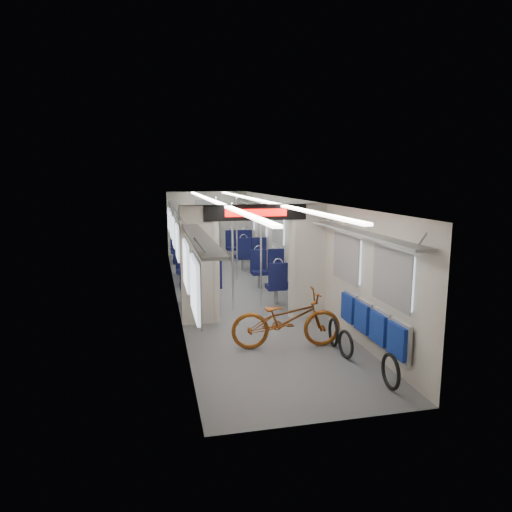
{
  "coord_description": "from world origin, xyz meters",
  "views": [
    {
      "loc": [
        -1.9,
        -10.61,
        2.82
      ],
      "look_at": [
        0.12,
        -1.58,
        1.21
      ],
      "focal_mm": 32.0,
      "sensor_mm": 36.0,
      "label": 1
    }
  ],
  "objects_px": {
    "seat_bay_far_right": "(245,248)",
    "bike_hoop_b": "(346,346)",
    "stanchion_far_right": "(237,239)",
    "flip_bench": "(372,322)",
    "seat_bay_far_left": "(187,250)",
    "bike_hoop_c": "(333,334)",
    "stanchion_far_left": "(217,240)",
    "bike_hoop_a": "(391,373)",
    "stanchion_near_right": "(261,255)",
    "bicycle": "(286,319)",
    "stanchion_near_left": "(233,258)",
    "seat_bay_near_right": "(277,273)",
    "seat_bay_near_left": "(197,272)"
  },
  "relations": [
    {
      "from": "stanchion_near_right",
      "to": "seat_bay_near_left",
      "type": "bearing_deg",
      "value": 132.13
    },
    {
      "from": "stanchion_far_right",
      "to": "bicycle",
      "type": "bearing_deg",
      "value": -91.13
    },
    {
      "from": "bike_hoop_a",
      "to": "bike_hoop_b",
      "type": "height_order",
      "value": "bike_hoop_a"
    },
    {
      "from": "bike_hoop_b",
      "to": "bike_hoop_a",
      "type": "bearing_deg",
      "value": -82.36
    },
    {
      "from": "flip_bench",
      "to": "stanchion_far_left",
      "type": "xyz_separation_m",
      "value": [
        -1.63,
        5.85,
        0.57
      ]
    },
    {
      "from": "seat_bay_far_right",
      "to": "flip_bench",
      "type": "bearing_deg",
      "value": -87.04
    },
    {
      "from": "bicycle",
      "to": "bike_hoop_b",
      "type": "height_order",
      "value": "bicycle"
    },
    {
      "from": "bike_hoop_c",
      "to": "stanchion_far_left",
      "type": "relative_size",
      "value": 0.21
    },
    {
      "from": "bike_hoop_a",
      "to": "stanchion_far_right",
      "type": "distance_m",
      "value": 7.1
    },
    {
      "from": "stanchion_near_left",
      "to": "stanchion_near_right",
      "type": "distance_m",
      "value": 0.69
    },
    {
      "from": "stanchion_far_left",
      "to": "stanchion_far_right",
      "type": "bearing_deg",
      "value": 8.25
    },
    {
      "from": "bike_hoop_b",
      "to": "bike_hoop_c",
      "type": "xyz_separation_m",
      "value": [
        0.01,
        0.53,
        0.01
      ]
    },
    {
      "from": "bike_hoop_b",
      "to": "seat_bay_far_left",
      "type": "xyz_separation_m",
      "value": [
        -1.9,
        7.76,
        0.37
      ]
    },
    {
      "from": "seat_bay_near_left",
      "to": "bicycle",
      "type": "bearing_deg",
      "value": -73.98
    },
    {
      "from": "bicycle",
      "to": "seat_bay_near_left",
      "type": "xyz_separation_m",
      "value": [
        -1.12,
        3.9,
        0.07
      ]
    },
    {
      "from": "bike_hoop_b",
      "to": "stanchion_near_left",
      "type": "distance_m",
      "value": 3.36
    },
    {
      "from": "flip_bench",
      "to": "stanchion_near_left",
      "type": "distance_m",
      "value": 3.5
    },
    {
      "from": "bike_hoop_a",
      "to": "stanchion_far_left",
      "type": "xyz_separation_m",
      "value": [
        -1.39,
        6.91,
        0.92
      ]
    },
    {
      "from": "bicycle",
      "to": "stanchion_near_right",
      "type": "xyz_separation_m",
      "value": [
        0.15,
        2.5,
        0.67
      ]
    },
    {
      "from": "flip_bench",
      "to": "bike_hoop_c",
      "type": "bearing_deg",
      "value": 122.46
    },
    {
      "from": "stanchion_near_right",
      "to": "stanchion_near_left",
      "type": "bearing_deg",
      "value": -162.74
    },
    {
      "from": "bicycle",
      "to": "bike_hoop_b",
      "type": "bearing_deg",
      "value": -125.16
    },
    {
      "from": "bike_hoop_b",
      "to": "seat_bay_far_right",
      "type": "height_order",
      "value": "seat_bay_far_right"
    },
    {
      "from": "bike_hoop_b",
      "to": "seat_bay_near_right",
      "type": "distance_m",
      "value": 4.05
    },
    {
      "from": "bike_hoop_a",
      "to": "bike_hoop_c",
      "type": "distance_m",
      "value": 1.66
    },
    {
      "from": "bike_hoop_a",
      "to": "stanchion_far_left",
      "type": "relative_size",
      "value": 0.22
    },
    {
      "from": "flip_bench",
      "to": "stanchion_far_left",
      "type": "relative_size",
      "value": 0.93
    },
    {
      "from": "bike_hoop_a",
      "to": "bike_hoop_b",
      "type": "distance_m",
      "value": 1.14
    },
    {
      "from": "flip_bench",
      "to": "stanchion_near_left",
      "type": "height_order",
      "value": "stanchion_near_left"
    },
    {
      "from": "flip_bench",
      "to": "seat_bay_far_left",
      "type": "height_order",
      "value": "seat_bay_far_left"
    },
    {
      "from": "bike_hoop_a",
      "to": "bike_hoop_c",
      "type": "bearing_deg",
      "value": 94.96
    },
    {
      "from": "seat_bay_far_right",
      "to": "bike_hoop_b",
      "type": "bearing_deg",
      "value": -89.78
    },
    {
      "from": "seat_bay_far_left",
      "to": "seat_bay_far_right",
      "type": "distance_m",
      "value": 1.89
    },
    {
      "from": "bike_hoop_a",
      "to": "seat_bay_near_left",
      "type": "distance_m",
      "value": 6.06
    },
    {
      "from": "stanchion_far_right",
      "to": "flip_bench",
      "type": "bearing_deg",
      "value": -79.81
    },
    {
      "from": "bike_hoop_a",
      "to": "seat_bay_near_right",
      "type": "xyz_separation_m",
      "value": [
        -0.18,
        5.17,
        0.31
      ]
    },
    {
      "from": "bike_hoop_c",
      "to": "stanchion_near_right",
      "type": "relative_size",
      "value": 0.21
    },
    {
      "from": "bicycle",
      "to": "stanchion_near_right",
      "type": "relative_size",
      "value": 0.8
    },
    {
      "from": "flip_bench",
      "to": "seat_bay_near_left",
      "type": "height_order",
      "value": "seat_bay_near_left"
    },
    {
      "from": "seat_bay_near_right",
      "to": "stanchion_near_left",
      "type": "height_order",
      "value": "stanchion_near_left"
    },
    {
      "from": "bicycle",
      "to": "seat_bay_far_right",
      "type": "distance_m",
      "value": 7.41
    },
    {
      "from": "bike_hoop_a",
      "to": "stanchion_near_right",
      "type": "distance_m",
      "value": 4.45
    },
    {
      "from": "stanchion_near_right",
      "to": "stanchion_far_left",
      "type": "xyz_separation_m",
      "value": [
        -0.61,
        2.62,
        0.0
      ]
    },
    {
      "from": "flip_bench",
      "to": "bike_hoop_c",
      "type": "relative_size",
      "value": 4.4
    },
    {
      "from": "flip_bench",
      "to": "seat_bay_near_left",
      "type": "relative_size",
      "value": 1.0
    },
    {
      "from": "seat_bay_near_right",
      "to": "bike_hoop_a",
      "type": "bearing_deg",
      "value": -87.98
    },
    {
      "from": "bike_hoop_b",
      "to": "stanchion_near_right",
      "type": "bearing_deg",
      "value": 101.29
    },
    {
      "from": "bicycle",
      "to": "stanchion_far_left",
      "type": "height_order",
      "value": "stanchion_far_left"
    },
    {
      "from": "bike_hoop_c",
      "to": "stanchion_far_right",
      "type": "distance_m",
      "value": 5.46
    },
    {
      "from": "bicycle",
      "to": "bike_hoop_b",
      "type": "distance_m",
      "value": 1.06
    }
  ]
}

